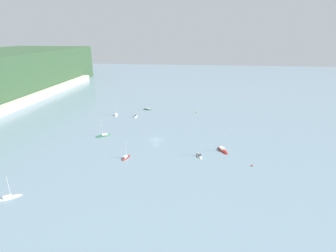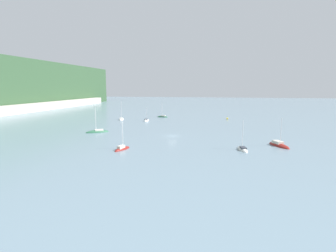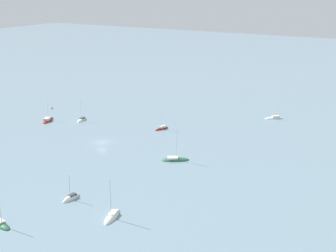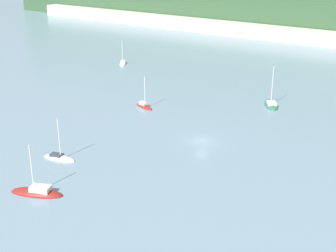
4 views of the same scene
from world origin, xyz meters
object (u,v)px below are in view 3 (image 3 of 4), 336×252
mooring_buoy_0 (52,108)px  sailboat_7 (175,160)px  sailboat_0 (162,129)px  sailboat_1 (48,120)px  sailboat_5 (82,120)px  sailboat_3 (71,199)px  sailboat_4 (1,225)px  sailboat_6 (112,217)px  sailboat_2 (274,118)px

mooring_buoy_0 → sailboat_7: bearing=71.0°
sailboat_0 → sailboat_1: bearing=-55.4°
sailboat_7 → sailboat_5: bearing=126.9°
sailboat_5 → sailboat_1: bearing=-70.0°
sailboat_0 → mooring_buoy_0: sailboat_0 is taller
sailboat_3 → sailboat_4: 16.20m
sailboat_1 → sailboat_6: sailboat_6 is taller
sailboat_0 → sailboat_2: size_ratio=0.96×
sailboat_4 → sailboat_3: bearing=88.3°
sailboat_4 → sailboat_6: sailboat_6 is taller
sailboat_0 → sailboat_4: sailboat_4 is taller
sailboat_0 → sailboat_3: sailboat_0 is taller
sailboat_0 → sailboat_6: sailboat_6 is taller
sailboat_3 → sailboat_6: sailboat_6 is taller
sailboat_7 → sailboat_6: bearing=-115.9°
sailboat_3 → sailboat_1: bearing=-128.3°
sailboat_0 → sailboat_5: sailboat_5 is taller
sailboat_2 → sailboat_3: 84.63m
mooring_buoy_0 → sailboat_0: bearing=89.1°
sailboat_6 → mooring_buoy_0: (-55.80, -69.29, 0.22)m
sailboat_0 → sailboat_5: (5.24, -28.57, -0.05)m
mooring_buoy_0 → sailboat_1: bearing=38.6°
sailboat_4 → mooring_buoy_0: sailboat_4 is taller
sailboat_3 → sailboat_4: (15.72, -3.89, 0.03)m
sailboat_1 → sailboat_7: bearing=-124.1°
sailboat_3 → sailboat_4: sailboat_4 is taller
sailboat_3 → mooring_buoy_0: (-53.59, -56.67, 0.22)m
sailboat_1 → mooring_buoy_0: 15.70m
sailboat_5 → sailboat_7: size_ratio=0.83×
sailboat_3 → sailboat_5: 60.46m
sailboat_4 → mooring_buoy_0: 87.12m
sailboat_5 → sailboat_4: bearing=14.7°
sailboat_0 → sailboat_1: size_ratio=0.91×
sailboat_3 → sailboat_4: bearing=-10.8°
sailboat_4 → sailboat_5: bearing=130.0°
sailboat_7 → mooring_buoy_0: size_ratio=16.12×
sailboat_4 → mooring_buoy_0: bearing=139.5°
sailboat_2 → sailboat_3: size_ratio=1.15×
sailboat_1 → sailboat_5: size_ratio=1.05×
sailboat_0 → sailboat_7: size_ratio=0.79×
sailboat_1 → sailboat_6: (43.54, 59.49, -0.04)m
sailboat_2 → sailboat_5: size_ratio=1.00×
sailboat_4 → mooring_buoy_0: size_ratio=14.15×
sailboat_4 → sailboat_7: 48.57m
sailboat_0 → sailboat_5: 29.04m
sailboat_0 → sailboat_3: (52.81, 8.75, -0.06)m
sailboat_0 → sailboat_2: 40.35m
sailboat_2 → sailboat_5: (35.01, -55.80, -0.03)m
sailboat_5 → mooring_buoy_0: bearing=-120.5°
sailboat_7 → mooring_buoy_0: 68.58m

